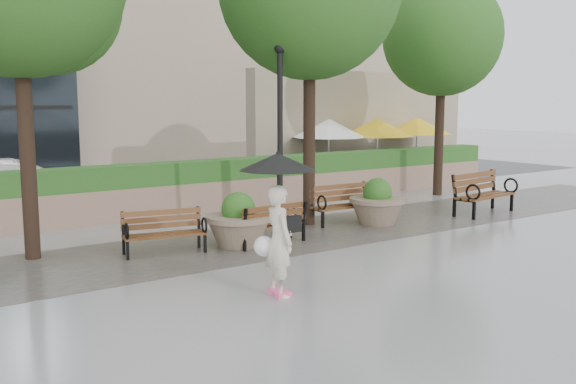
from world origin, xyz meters
TOP-DOWN VIEW (x-y plane):
  - ground at (0.00, 0.00)m, footprint 100.00×100.00m
  - cobble_strip at (0.00, 3.00)m, footprint 28.00×3.20m
  - hedge_wall at (0.00, 7.00)m, footprint 24.00×0.80m
  - cafe_wall at (9.50, 10.00)m, footprint 10.00×0.60m
  - cafe_hedge at (9.00, 7.80)m, footprint 8.00×0.50m
  - asphalt_street at (0.00, 11.00)m, footprint 40.00×7.00m
  - bench_1 at (-1.84, 3.02)m, footprint 1.64×0.92m
  - bench_2 at (0.25, 2.55)m, footprint 1.62×0.72m
  - bench_3 at (3.02, 3.43)m, footprint 1.76×0.77m
  - bench_4 at (6.80, 2.32)m, footprint 2.07×1.05m
  - planter_left at (-0.35, 2.75)m, footprint 1.33×1.33m
  - planter_right at (3.57, 2.88)m, footprint 1.33×1.33m
  - lamppost at (0.97, 3.18)m, footprint 0.28×0.28m
  - tree_2 at (8.65, 5.46)m, footprint 3.68×3.62m
  - patio_umb_white at (6.87, 8.80)m, footprint 2.50×2.50m
  - patio_umb_yellow_a at (8.67, 8.34)m, footprint 2.50×2.50m
  - patio_umb_yellow_b at (10.95, 8.63)m, footprint 2.50×2.50m
  - car_right at (-2.83, 10.43)m, footprint 4.19×2.00m
  - pedestrian at (-1.55, -0.41)m, footprint 1.17×1.17m

SIDE VIEW (x-z plane):
  - ground at x=0.00m, z-range 0.00..0.00m
  - asphalt_street at x=0.00m, z-range 0.00..0.00m
  - cobble_strip at x=0.00m, z-range 0.00..0.01m
  - bench_1 at x=-1.84m, z-range -0.17..0.66m
  - bench_2 at x=0.25m, z-range -0.17..0.68m
  - bench_3 at x=3.02m, z-range -0.19..0.73m
  - bench_4 at x=6.80m, z-range -0.22..0.85m
  - planter_right at x=3.57m, z-range -0.12..0.99m
  - planter_left at x=-0.35m, z-range -0.12..0.99m
  - cafe_hedge at x=9.00m, z-range 0.00..0.90m
  - car_right at x=-2.83m, z-range 0.00..1.33m
  - hedge_wall at x=0.00m, z-range -0.01..1.34m
  - pedestrian at x=-1.55m, z-range 0.23..2.37m
  - lamppost at x=0.97m, z-range -0.24..3.89m
  - patio_umb_white at x=6.87m, z-range 0.84..3.14m
  - patio_umb_yellow_a at x=8.67m, z-range 0.84..3.14m
  - patio_umb_yellow_b at x=10.95m, z-range 0.84..3.14m
  - cafe_wall at x=9.50m, z-range 0.00..4.00m
  - tree_2 at x=8.65m, z-range 1.40..8.08m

